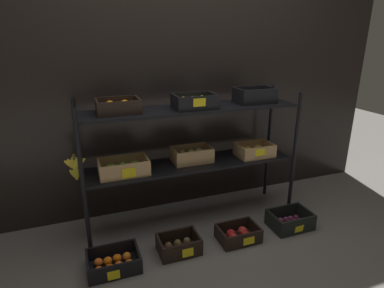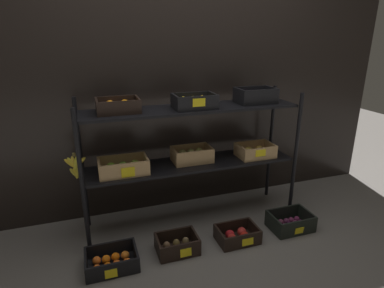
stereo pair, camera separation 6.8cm
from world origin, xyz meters
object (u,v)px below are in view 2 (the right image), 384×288
(display_rack, at_px, (188,138))
(crate_ground_tangerine, at_px, (112,261))
(crate_ground_apple_red, at_px, (237,235))
(crate_ground_plum, at_px, (290,223))
(crate_ground_kiwi, at_px, (177,246))

(display_rack, xyz_separation_m, crate_ground_tangerine, (-0.70, -0.40, -0.72))
(crate_ground_apple_red, xyz_separation_m, crate_ground_plum, (0.50, 0.01, 0.00))
(crate_ground_kiwi, height_order, crate_ground_plum, crate_ground_plum)
(crate_ground_plum, bearing_deg, crate_ground_tangerine, -179.84)
(crate_ground_tangerine, relative_size, crate_ground_plum, 1.04)
(display_rack, distance_m, crate_ground_tangerine, 1.08)
(display_rack, distance_m, crate_ground_apple_red, 0.87)
(display_rack, relative_size, crate_ground_apple_red, 5.84)
(crate_ground_kiwi, relative_size, crate_ground_apple_red, 0.96)
(crate_ground_kiwi, height_order, crate_ground_apple_red, crate_ground_kiwi)
(display_rack, xyz_separation_m, crate_ground_plum, (0.77, -0.39, -0.71))
(crate_ground_tangerine, height_order, crate_ground_apple_red, crate_ground_tangerine)
(crate_ground_apple_red, relative_size, crate_ground_plum, 0.94)
(display_rack, height_order, crate_ground_apple_red, display_rack)
(display_rack, bearing_deg, crate_ground_plum, -27.04)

